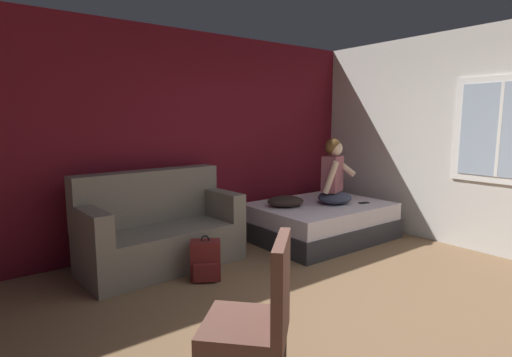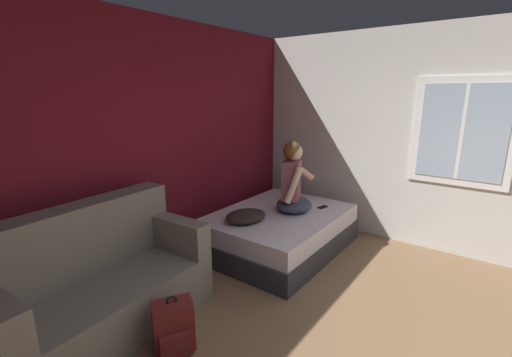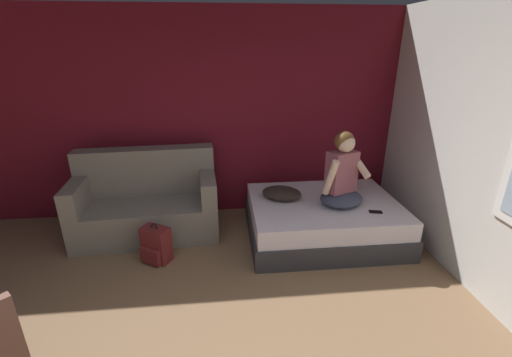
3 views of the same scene
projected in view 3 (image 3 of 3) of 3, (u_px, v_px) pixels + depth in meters
name	position (u px, v px, depth m)	size (l,w,h in m)	color
wall_back_accent	(205.00, 116.00, 4.55)	(10.10, 0.16, 2.70)	maroon
bed	(323.00, 219.00, 4.21)	(1.81, 1.36, 0.48)	#2D2D33
couch	(147.00, 203.00, 4.27)	(1.75, 0.93, 1.04)	slate
person_seated	(342.00, 176.00, 3.92)	(0.65, 0.61, 0.88)	#383D51
backpack	(156.00, 245.00, 3.74)	(0.35, 0.34, 0.46)	maroon
throw_pillow	(282.00, 193.00, 4.17)	(0.48, 0.36, 0.14)	#2D231E
cell_phone	(376.00, 212.00, 3.85)	(0.07, 0.14, 0.01)	black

